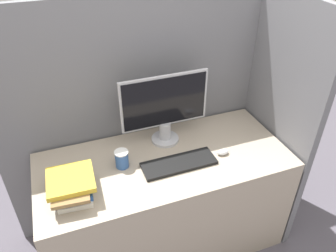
% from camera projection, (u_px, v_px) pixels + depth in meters
% --- Properties ---
extents(cubicle_panel_rear, '(1.92, 0.04, 1.64)m').
position_uv_depth(cubicle_panel_rear, '(146.00, 118.00, 2.23)').
color(cubicle_panel_rear, slate).
rests_on(cubicle_panel_rear, ground_plane).
extents(cubicle_panel_right, '(0.04, 0.74, 1.64)m').
position_uv_depth(cubicle_panel_right, '(275.00, 121.00, 2.19)').
color(cubicle_panel_right, slate).
rests_on(cubicle_panel_right, ground_plane).
extents(desk, '(1.52, 0.68, 0.75)m').
position_uv_depth(desk, '(165.00, 202.00, 2.19)').
color(desk, tan).
rests_on(desk, ground_plane).
extents(monitor, '(0.55, 0.18, 0.46)m').
position_uv_depth(monitor, '(165.00, 109.00, 2.00)').
color(monitor, '#B7B7BC').
rests_on(monitor, desk).
extents(keyboard, '(0.44, 0.15, 0.02)m').
position_uv_depth(keyboard, '(179.00, 163.00, 1.93)').
color(keyboard, black).
rests_on(keyboard, desk).
extents(mouse, '(0.07, 0.04, 0.04)m').
position_uv_depth(mouse, '(223.00, 152.00, 2.00)').
color(mouse, silver).
rests_on(mouse, desk).
extents(coffee_cup, '(0.08, 0.08, 0.11)m').
position_uv_depth(coffee_cup, '(122.00, 159.00, 1.89)').
color(coffee_cup, '#335999').
rests_on(coffee_cup, desk).
extents(book_stack, '(0.25, 0.31, 0.11)m').
position_uv_depth(book_stack, '(72.00, 185.00, 1.71)').
color(book_stack, silver).
rests_on(book_stack, desk).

